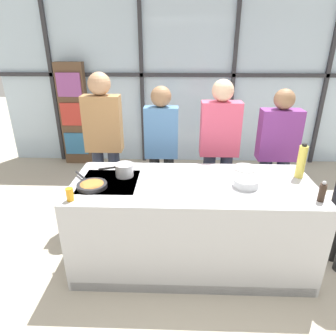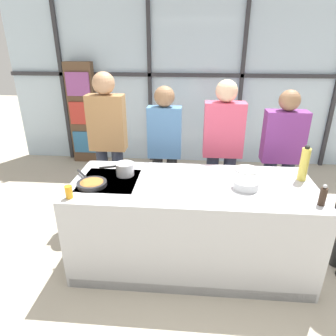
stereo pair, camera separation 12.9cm
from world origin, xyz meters
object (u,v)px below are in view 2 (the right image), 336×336
spectator_far_right (281,153)px  white_plate (247,170)px  frying_pan (92,183)px  spectator_far_left (108,138)px  pepper_grinder (323,196)px  spectator_center_right (222,146)px  mixing_bowl (246,184)px  spectator_center_left (165,146)px  saucepan (125,169)px  oil_bottle (304,164)px  juice_glass_near (69,192)px

spectator_far_right → white_plate: bearing=47.1°
frying_pan → spectator_far_left: bearing=95.9°
frying_pan → pepper_grinder: bearing=-5.4°
spectator_center_right → mixing_bowl: (0.13, -0.89, -0.04)m
spectator_center_left → spectator_far_left: bearing=0.0°
spectator_far_left → spectator_center_left: size_ratio=1.09×
spectator_center_right → white_plate: 0.54m
saucepan → pepper_grinder: pepper_grinder is taller
oil_bottle → juice_glass_near: oil_bottle is taller
spectator_center_right → pepper_grinder: size_ratio=9.43×
spectator_center_left → frying_pan: 1.11m
white_plate → spectator_center_right: bearing=113.1°
oil_bottle → pepper_grinder: 0.47m
spectator_far_right → white_plate: spectator_far_right is taller
pepper_grinder → frying_pan: bearing=174.6°
mixing_bowl → pepper_grinder: bearing=-23.3°
spectator_far_right → frying_pan: 2.14m
spectator_far_right → mixing_bowl: spectator_far_right is taller
pepper_grinder → juice_glass_near: size_ratio=1.65×
saucepan → white_plate: saucepan is taller
juice_glass_near → oil_bottle: bearing=14.3°
frying_pan → mixing_bowl: 1.38m
saucepan → pepper_grinder: 1.73m
frying_pan → oil_bottle: 1.95m
spectator_far_right → mixing_bowl: bearing=59.1°
frying_pan → white_plate: (1.45, 0.46, -0.01)m
mixing_bowl → white_plate: bearing=79.3°
spectator_center_right → mixing_bowl: size_ratio=7.58×
spectator_center_right → white_plate: (0.21, -0.49, -0.08)m
spectator_far_left → oil_bottle: 2.13m
spectator_far_left → pepper_grinder: (2.03, -1.13, -0.06)m
spectator_far_left → white_plate: bearing=162.3°
spectator_far_left → white_plate: spectator_far_left is taller
white_plate → mixing_bowl: bearing=-100.7°
saucepan → white_plate: 1.22m
mixing_bowl → juice_glass_near: juice_glass_near is taller
white_plate → spectator_far_right: bearing=47.1°
saucepan → mixing_bowl: saucepan is taller
frying_pan → spectator_center_right: bearing=37.5°
spectator_center_left → spectator_far_right: bearing=-180.0°
white_plate → oil_bottle: oil_bottle is taller
saucepan → white_plate: size_ratio=1.32×
spectator_far_right → oil_bottle: bearing=91.0°
white_plate → saucepan: bearing=-169.8°
white_plate → juice_glass_near: bearing=-155.9°
spectator_far_right → frying_pan: spectator_far_right is taller
saucepan → juice_glass_near: size_ratio=2.91×
spectator_center_left → saucepan: size_ratio=5.12×
white_plate → mixing_bowl: size_ratio=1.08×
spectator_center_right → oil_bottle: bearing=135.3°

